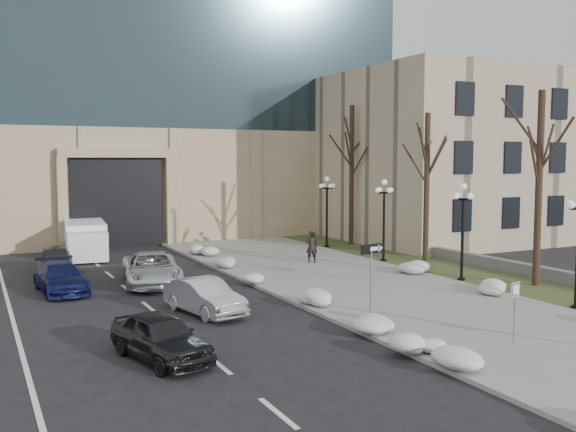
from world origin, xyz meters
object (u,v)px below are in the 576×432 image
car_e (55,260)px  box_truck (85,240)px  car_a (161,337)px  car_b (204,297)px  car_c (61,278)px  lamppost_c (384,209)px  lamppost_d (327,202)px  pedestrian (312,247)px  keep_sign (515,300)px  car_d (152,269)px  one_way_sign (375,258)px  lamppost_b (463,218)px

car_e → box_truck: 6.05m
car_a → car_b: size_ratio=1.00×
car_c → lamppost_c: (17.56, 0.44, 2.42)m
car_b → lamppost_d: size_ratio=0.86×
pedestrian → lamppost_c: bearing=-179.4°
car_b → lamppost_d: (13.17, 13.58, 2.40)m
car_a → car_e: size_ratio=0.95×
lamppost_c → keep_sign: bearing=-110.7°
car_a → lamppost_c: 20.21m
car_b → pedestrian: 12.36m
car_b → pedestrian: bearing=29.9°
pedestrian → lamppost_c: 4.67m
car_d → lamppost_c: size_ratio=1.14×
car_c → box_truck: 10.78m
car_e → keep_sign: (11.40, -19.96, 0.78)m
car_d → lamppost_c: bearing=12.0°
car_b → car_d: (-0.33, 6.56, 0.08)m
car_d → lamppost_c: (13.50, 0.53, 2.32)m
car_b → keep_sign: (7.31, -8.44, 0.84)m
box_truck → one_way_sign: bearing=-66.2°
keep_sign → lamppost_c: size_ratio=0.43×
car_c → lamppost_c: bearing=-2.6°
pedestrian → box_truck: box_truck is taller
car_c → car_a: bearing=-87.1°
pedestrian → car_d: bearing=27.8°
lamppost_c → lamppost_b: bearing=-90.0°
box_truck → car_e: bearing=-107.2°
box_truck → lamppost_d: bearing=-7.1°
box_truck → lamppost_d: (14.86, -3.49, 2.06)m
car_b → box_truck: box_truck is taller
box_truck → lamppost_b: size_ratio=1.42×
car_e → one_way_sign: (9.11, -15.55, 1.65)m
one_way_sign → keep_sign: (2.28, -4.41, -0.87)m
box_truck → lamppost_c: lamppost_c is taller
lamppost_c → lamppost_d: 6.50m
car_e → lamppost_b: (17.25, -10.94, 2.34)m
car_b → box_truck: size_ratio=0.60×
lamppost_d → car_e: bearing=-173.2°
car_e → lamppost_d: bearing=14.1°
car_c → one_way_sign: size_ratio=1.55×
car_a → keep_sign: 10.96m
lamppost_b → lamppost_c: size_ratio=1.00×
car_c → pedestrian: size_ratio=2.50×
car_c → box_truck: (2.70, 10.43, 0.36)m
car_a → car_d: bearing=63.5°
car_d → lamppost_d: lamppost_d is taller
car_d → car_a: bearing=-93.4°
lamppost_b → lamppost_d: (0.00, 13.00, 0.00)m
car_c → lamppost_d: size_ratio=0.94×
car_c → pedestrian: (13.55, 1.66, 0.36)m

